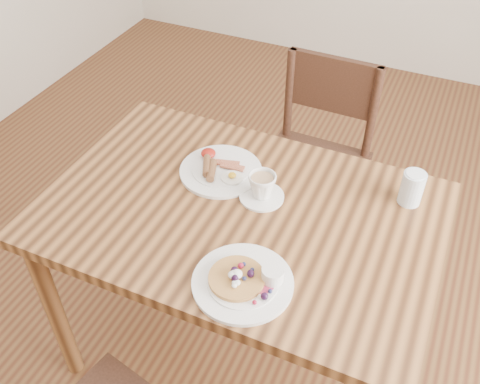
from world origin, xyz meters
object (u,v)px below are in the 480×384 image
at_px(dining_table, 240,232).
at_px(pancake_plate, 245,280).
at_px(chair_far, 316,156).
at_px(breakfast_plate, 220,169).
at_px(water_glass, 412,188).
at_px(teacup_saucer, 262,188).

xyz_separation_m(dining_table, pancake_plate, (0.13, -0.26, 0.11)).
bearing_deg(chair_far, dining_table, 87.33).
relative_size(pancake_plate, breakfast_plate, 1.00).
xyz_separation_m(dining_table, water_glass, (0.46, 0.24, 0.15)).
distance_m(dining_table, pancake_plate, 0.31).
bearing_deg(dining_table, pancake_plate, -63.36).
height_order(dining_table, chair_far, chair_far).
relative_size(dining_table, chair_far, 1.36).
distance_m(dining_table, water_glass, 0.54).
bearing_deg(pancake_plate, breakfast_plate, 123.91).
bearing_deg(chair_far, pancake_plate, 96.25).
bearing_deg(dining_table, breakfast_plate, 134.91).
distance_m(dining_table, teacup_saucer, 0.16).
relative_size(breakfast_plate, teacup_saucer, 1.93).
relative_size(chair_far, pancake_plate, 3.26).
bearing_deg(water_glass, pancake_plate, -123.48).
distance_m(chair_far, teacup_saucer, 0.67).
bearing_deg(water_glass, teacup_saucer, -158.20).
bearing_deg(breakfast_plate, dining_table, -45.09).
relative_size(breakfast_plate, water_glass, 2.47).
xyz_separation_m(breakfast_plate, teacup_saucer, (0.17, -0.06, 0.03)).
distance_m(teacup_saucer, water_glass, 0.45).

